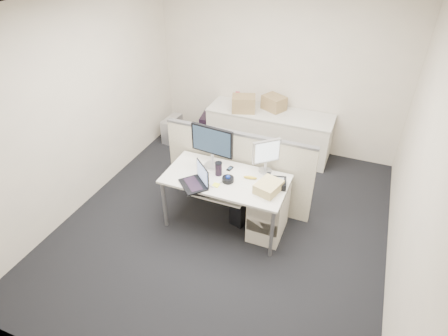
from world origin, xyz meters
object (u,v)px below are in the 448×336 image
at_px(laptop, 193,177).
at_px(monitor_main, 212,147).
at_px(desk_phone, 276,183).
at_px(desk, 226,182).

bearing_deg(laptop, monitor_main, 126.54).
bearing_deg(desk_phone, laptop, -172.16).
xyz_separation_m(monitor_main, desk_phone, (0.85, -0.10, -0.24)).
bearing_deg(laptop, desk_phone, 64.54).
distance_m(desk, monitor_main, 0.46).
xyz_separation_m(desk, laptop, (-0.30, -0.28, 0.19)).
relative_size(monitor_main, desk_phone, 2.30).
height_order(monitor_main, desk_phone, monitor_main).
bearing_deg(monitor_main, laptop, -90.03).
distance_m(laptop, desk_phone, 0.97).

